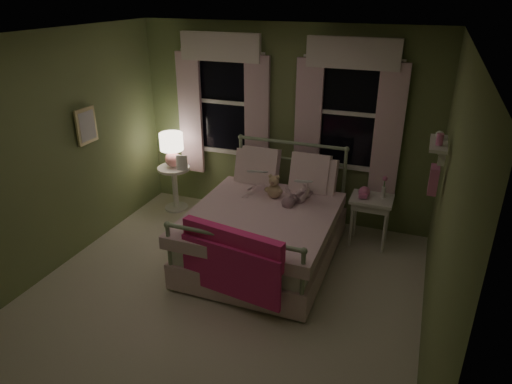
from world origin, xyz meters
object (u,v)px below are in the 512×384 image
at_px(child_right, 301,173).
at_px(table_lamp, 172,147).
at_px(teddy_bear, 274,188).
at_px(child_left, 257,172).
at_px(nightstand_left, 175,182).
at_px(bed, 266,228).
at_px(nightstand_right, 371,205).

distance_m(child_right, table_lamp, 1.99).
bearing_deg(teddy_bear, table_lamp, 163.37).
bearing_deg(child_right, table_lamp, 2.45).
xyz_separation_m(child_left, nightstand_left, (-1.40, 0.34, -0.48)).
relative_size(bed, nightstand_right, 3.18).
relative_size(teddy_bear, nightstand_left, 0.47).
bearing_deg(teddy_bear, child_left, 150.50).
bearing_deg(nightstand_left, nightstand_right, -0.91).
xyz_separation_m(child_left, child_right, (0.56, 0.00, 0.06)).
distance_m(bed, nightstand_right, 1.33).
distance_m(bed, table_lamp, 1.93).
relative_size(child_right, table_lamp, 1.63).
xyz_separation_m(table_lamp, nightstand_right, (2.78, -0.04, -0.40)).
xyz_separation_m(nightstand_left, nightstand_right, (2.78, -0.04, 0.13)).
xyz_separation_m(teddy_bear, table_lamp, (-1.68, 0.50, 0.16)).
distance_m(nightstand_left, table_lamp, 0.54).
height_order(child_right, table_lamp, child_right).
bearing_deg(nightstand_right, nightstand_left, 179.09).
height_order(bed, nightstand_right, bed).
height_order(bed, teddy_bear, bed).
relative_size(child_right, teddy_bear, 2.60).
relative_size(bed, child_left, 3.07).
height_order(child_left, table_lamp, child_left).
xyz_separation_m(bed, nightstand_right, (1.10, 0.72, 0.17)).
bearing_deg(child_left, nightstand_right, -154.87).
xyz_separation_m(teddy_bear, nightstand_left, (-1.68, 0.50, -0.37)).
distance_m(bed, child_left, 0.72).
xyz_separation_m(bed, table_lamp, (-1.68, 0.76, 0.57)).
bearing_deg(table_lamp, bed, -24.50).
bearing_deg(child_right, child_left, 12.38).
bearing_deg(child_left, bed, 136.55).
bearing_deg(table_lamp, teddy_bear, -16.63).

